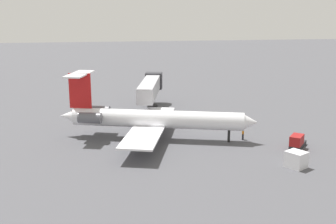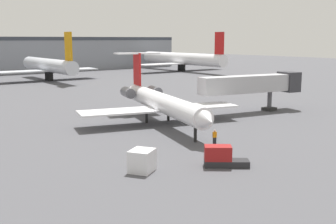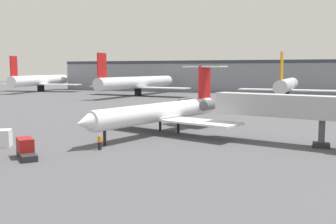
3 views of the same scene
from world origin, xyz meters
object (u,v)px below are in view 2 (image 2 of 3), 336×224
(baggage_tug_lead, at_px, (222,157))
(cargo_container_uld, at_px, (142,161))
(regional_jet, at_px, (160,101))
(parked_airliner_east_mid, at_px, (182,59))
(parked_airliner_centre, at_px, (49,66))
(ground_crew_marshaller, at_px, (215,137))
(jet_bridge, at_px, (256,84))

(baggage_tug_lead, relative_size, cargo_container_uld, 1.42)
(regional_jet, height_order, baggage_tug_lead, regional_jet)
(regional_jet, bearing_deg, parked_airliner_east_mid, 46.91)
(regional_jet, relative_size, parked_airliner_centre, 0.86)
(baggage_tug_lead, distance_m, parked_airliner_centre, 86.21)
(ground_crew_marshaller, height_order, baggage_tug_lead, baggage_tug_lead)
(ground_crew_marshaller, relative_size, cargo_container_uld, 0.61)
(ground_crew_marshaller, xyz_separation_m, parked_airliner_centre, (15.23, 78.03, 3.26))
(jet_bridge, bearing_deg, baggage_tug_lead, -146.97)
(jet_bridge, xyz_separation_m, parked_airliner_centre, (-4.72, 67.54, -0.27))
(baggage_tug_lead, distance_m, parked_airliner_east_mid, 111.23)
(parked_airliner_east_mid, bearing_deg, jet_bridge, -123.23)
(baggage_tug_lead, xyz_separation_m, parked_airliner_east_mid, (70.58, 85.89, 3.50))
(parked_airliner_east_mid, bearing_deg, regional_jet, -133.09)
(jet_bridge, height_order, parked_airliner_east_mid, parked_airliner_east_mid)
(parked_airliner_centre, bearing_deg, parked_airliner_east_mid, 2.44)
(ground_crew_marshaller, bearing_deg, parked_airliner_east_mid, 50.70)
(regional_jet, height_order, ground_crew_marshaller, regional_jet)
(cargo_container_uld, distance_m, parked_airliner_east_mid, 112.89)
(ground_crew_marshaller, xyz_separation_m, cargo_container_uld, (-11.35, -2.35, 0.11))
(jet_bridge, bearing_deg, regional_jet, 172.10)
(cargo_container_uld, xyz_separation_m, parked_airliner_east_mid, (76.96, 82.52, 3.38))
(regional_jet, bearing_deg, parked_airliner_centre, 79.08)
(cargo_container_uld, height_order, parked_airliner_centre, parked_airliner_centre)
(baggage_tug_lead, height_order, parked_airliner_east_mid, parked_airliner_east_mid)
(ground_crew_marshaller, height_order, cargo_container_uld, cargo_container_uld)
(regional_jet, bearing_deg, ground_crew_marshaller, -101.67)
(regional_jet, relative_size, ground_crew_marshaller, 16.35)
(regional_jet, xyz_separation_m, parked_airliner_centre, (12.57, 65.14, 1.08))
(jet_bridge, height_order, ground_crew_marshaller, jet_bridge)
(baggage_tug_lead, bearing_deg, parked_airliner_centre, 76.44)
(jet_bridge, xyz_separation_m, baggage_tug_lead, (-24.92, -16.21, -3.55))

